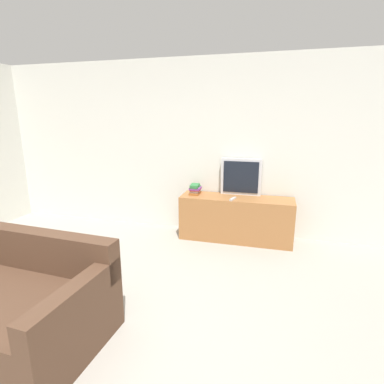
{
  "coord_description": "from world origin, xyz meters",
  "views": [
    {
      "loc": [
        1.35,
        -1.41,
        1.76
      ],
      "look_at": [
        0.38,
        2.16,
        0.83
      ],
      "focal_mm": 28.0,
      "sensor_mm": 36.0,
      "label": 1
    }
  ],
  "objects_px": {
    "tv_stand": "(236,218)",
    "television": "(241,177)",
    "remote_on_stand": "(233,199)",
    "book_stack": "(195,189)"
  },
  "relations": [
    {
      "from": "tv_stand",
      "to": "book_stack",
      "type": "xyz_separation_m",
      "value": [
        -0.63,
        0.04,
        0.39
      ]
    },
    {
      "from": "tv_stand",
      "to": "remote_on_stand",
      "type": "distance_m",
      "value": 0.36
    },
    {
      "from": "television",
      "to": "remote_on_stand",
      "type": "relative_size",
      "value": 3.42
    },
    {
      "from": "television",
      "to": "book_stack",
      "type": "relative_size",
      "value": 2.45
    },
    {
      "from": "tv_stand",
      "to": "television",
      "type": "height_order",
      "value": "television"
    },
    {
      "from": "book_stack",
      "to": "remote_on_stand",
      "type": "distance_m",
      "value": 0.62
    },
    {
      "from": "book_stack",
      "to": "television",
      "type": "bearing_deg",
      "value": 12.57
    },
    {
      "from": "television",
      "to": "remote_on_stand",
      "type": "height_order",
      "value": "television"
    },
    {
      "from": "tv_stand",
      "to": "television",
      "type": "distance_m",
      "value": 0.62
    },
    {
      "from": "remote_on_stand",
      "to": "television",
      "type": "bearing_deg",
      "value": 77.9
    }
  ]
}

